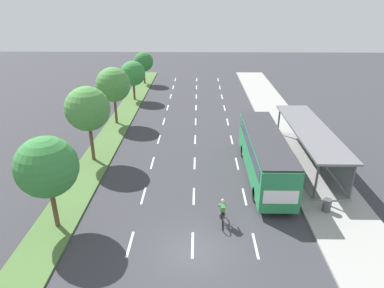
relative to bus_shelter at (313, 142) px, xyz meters
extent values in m
plane|color=#38383D|center=(-9.53, -10.95, -1.87)|extent=(140.00, 140.00, 0.00)
cube|color=#4C7038|center=(-17.83, 9.05, -1.81)|extent=(2.60, 52.00, 0.12)
cube|color=#9E9E99|center=(-0.28, 9.05, -1.79)|extent=(4.50, 52.00, 0.15)
cube|color=white|center=(-13.03, -10.35, -1.86)|extent=(0.14, 2.15, 0.01)
cube|color=white|center=(-13.03, -5.31, -1.86)|extent=(0.14, 2.15, 0.01)
cube|color=white|center=(-13.03, -0.28, -1.86)|extent=(0.14, 2.15, 0.01)
cube|color=white|center=(-13.03, 4.75, -1.86)|extent=(0.14, 2.15, 0.01)
cube|color=white|center=(-13.03, 9.79, -1.86)|extent=(0.14, 2.15, 0.01)
cube|color=white|center=(-13.03, 14.82, -1.86)|extent=(0.14, 2.15, 0.01)
cube|color=white|center=(-13.03, 19.85, -1.86)|extent=(0.14, 2.15, 0.01)
cube|color=white|center=(-13.03, 24.89, -1.86)|extent=(0.14, 2.15, 0.01)
cube|color=white|center=(-13.03, 29.92, -1.86)|extent=(0.14, 2.15, 0.01)
cube|color=white|center=(-9.53, -10.35, -1.86)|extent=(0.14, 2.15, 0.01)
cube|color=white|center=(-9.53, -5.31, -1.86)|extent=(0.14, 2.15, 0.01)
cube|color=white|center=(-9.53, -0.28, -1.86)|extent=(0.14, 2.15, 0.01)
cube|color=white|center=(-9.53, 4.75, -1.86)|extent=(0.14, 2.15, 0.01)
cube|color=white|center=(-9.53, 9.79, -1.86)|extent=(0.14, 2.15, 0.01)
cube|color=white|center=(-9.53, 14.82, -1.86)|extent=(0.14, 2.15, 0.01)
cube|color=white|center=(-9.53, 19.85, -1.86)|extent=(0.14, 2.15, 0.01)
cube|color=white|center=(-9.53, 24.89, -1.86)|extent=(0.14, 2.15, 0.01)
cube|color=white|center=(-9.53, 29.92, -1.86)|extent=(0.14, 2.15, 0.01)
cube|color=white|center=(-6.03, -10.35, -1.86)|extent=(0.14, 2.15, 0.01)
cube|color=white|center=(-6.03, -5.31, -1.86)|extent=(0.14, 2.15, 0.01)
cube|color=white|center=(-6.03, -0.28, -1.86)|extent=(0.14, 2.15, 0.01)
cube|color=white|center=(-6.03, 4.75, -1.86)|extent=(0.14, 2.15, 0.01)
cube|color=white|center=(-6.03, 9.79, -1.86)|extent=(0.14, 2.15, 0.01)
cube|color=white|center=(-6.03, 14.82, -1.86)|extent=(0.14, 2.15, 0.01)
cube|color=white|center=(-6.03, 19.85, -1.86)|extent=(0.14, 2.15, 0.01)
cube|color=white|center=(-6.03, 24.89, -1.86)|extent=(0.14, 2.15, 0.01)
cube|color=white|center=(-6.03, 29.92, -1.86)|extent=(0.14, 2.15, 0.01)
cube|color=gray|center=(-0.28, 0.00, -1.67)|extent=(2.60, 12.05, 0.10)
cylinder|color=#56565B|center=(-1.46, -5.77, -0.32)|extent=(0.16, 0.16, 2.60)
cylinder|color=#56565B|center=(-1.46, 5.77, -0.32)|extent=(0.16, 0.16, 2.60)
cylinder|color=#56565B|center=(0.90, -5.77, -0.32)|extent=(0.16, 0.16, 2.60)
cylinder|color=#56565B|center=(0.90, 5.77, -0.32)|extent=(0.16, 0.16, 2.60)
cube|color=gray|center=(0.96, 0.00, -0.32)|extent=(0.10, 11.45, 2.34)
cube|color=slate|center=(-0.28, 0.00, 1.06)|extent=(2.90, 12.45, 0.16)
cube|color=#28844C|center=(-4.28, -2.34, -0.02)|extent=(2.50, 11.20, 2.80)
cube|color=#2D3D4C|center=(-4.28, -2.34, 0.83)|extent=(2.54, 10.30, 0.90)
cube|color=#333338|center=(-4.28, -2.34, 1.44)|extent=(2.45, 10.98, 0.12)
cube|color=#2D3D4C|center=(-4.28, 3.28, 0.33)|extent=(2.25, 0.06, 1.54)
cube|color=white|center=(-4.28, -7.96, -0.22)|extent=(2.12, 0.04, 0.90)
cylinder|color=black|center=(-5.38, 1.14, -1.37)|extent=(0.30, 1.00, 1.00)
cylinder|color=black|center=(-3.18, 1.14, -1.37)|extent=(0.30, 1.00, 1.00)
cylinder|color=black|center=(-5.38, -5.81, -1.37)|extent=(0.30, 1.00, 1.00)
cylinder|color=black|center=(-3.18, -5.81, -1.37)|extent=(0.30, 1.00, 1.00)
torus|color=black|center=(-7.77, -7.86, -1.51)|extent=(0.06, 0.72, 0.72)
torus|color=black|center=(-7.77, -8.96, -1.51)|extent=(0.06, 0.72, 0.72)
cylinder|color=black|center=(-7.77, -8.41, -1.23)|extent=(0.05, 0.93, 0.05)
cylinder|color=black|center=(-7.77, -8.51, -1.41)|extent=(0.05, 0.57, 0.42)
cylinder|color=black|center=(-7.77, -8.61, -1.21)|extent=(0.04, 0.04, 0.40)
cube|color=black|center=(-7.77, -8.61, -1.01)|extent=(0.12, 0.24, 0.06)
cylinder|color=black|center=(-7.77, -7.91, -0.96)|extent=(0.46, 0.04, 0.04)
cube|color=#2D844C|center=(-7.77, -8.43, -0.68)|extent=(0.30, 0.36, 0.59)
cube|color=#4C893D|center=(-7.77, -8.59, -0.66)|extent=(0.26, 0.26, 0.42)
sphere|color=beige|center=(-7.77, -8.31, -0.26)|extent=(0.20, 0.20, 0.20)
cylinder|color=#4C4C56|center=(-7.89, -8.46, -1.08)|extent=(0.12, 0.42, 0.25)
cylinder|color=#4C4C56|center=(-7.89, -8.29, -1.34)|extent=(0.10, 0.17, 0.41)
cylinder|color=#4C4C56|center=(-7.65, -8.46, -1.08)|extent=(0.12, 0.42, 0.25)
cylinder|color=#4C4C56|center=(-7.65, -8.29, -1.34)|extent=(0.10, 0.17, 0.41)
cylinder|color=#2D844C|center=(-7.94, -8.21, -0.63)|extent=(0.09, 0.47, 0.28)
cylinder|color=#2D844C|center=(-7.60, -8.21, -0.63)|extent=(0.09, 0.47, 0.28)
cylinder|color=brown|center=(-17.64, -8.88, -0.43)|extent=(0.28, 0.28, 2.63)
sphere|color=#38843D|center=(-17.64, -8.88, 2.19)|extent=(3.49, 3.49, 3.49)
cylinder|color=brown|center=(-17.98, 0.06, -0.20)|extent=(0.28, 0.28, 3.10)
sphere|color=#4C8E42|center=(-17.98, 0.06, 2.68)|extent=(3.55, 3.55, 3.55)
cylinder|color=brown|center=(-18.03, 8.99, -0.33)|extent=(0.28, 0.28, 2.83)
sphere|color=#4C8E42|center=(-18.03, 8.99, 2.41)|extent=(3.55, 3.55, 3.55)
cylinder|color=brown|center=(-17.63, 17.92, -0.62)|extent=(0.28, 0.28, 2.26)
sphere|color=#38843D|center=(-17.63, 17.92, 1.69)|extent=(3.15, 3.15, 3.15)
cylinder|color=brown|center=(-17.60, 26.85, -0.64)|extent=(0.28, 0.28, 2.22)
sphere|color=#2D7533|center=(-17.60, 26.85, 1.57)|extent=(2.92, 2.92, 2.92)
cylinder|color=#4C4C51|center=(-1.08, -7.13, -1.29)|extent=(0.52, 0.52, 0.85)
camera|label=1|loc=(-9.29, -25.54, 10.94)|focal=32.02mm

